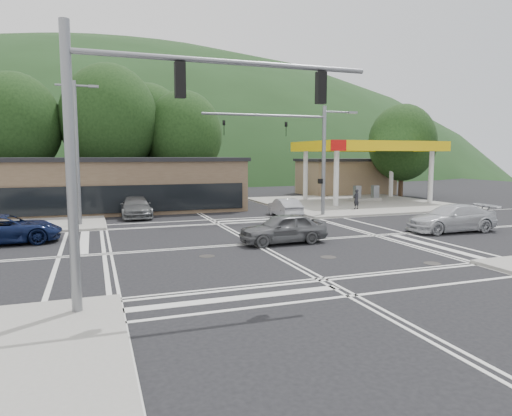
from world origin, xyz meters
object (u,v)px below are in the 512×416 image
object	(u,v)px
car_grey_center	(283,228)
car_queue_a	(285,208)
car_blue_west	(5,229)
car_silver_east	(451,218)
car_queue_b	(225,198)
car_northbound	(136,207)
pedestrian	(356,199)

from	to	relation	value
car_grey_center	car_queue_a	bearing A→B (deg)	154.48
car_blue_west	car_queue_a	bearing A→B (deg)	-78.65
car_queue_a	car_grey_center	bearing A→B (deg)	69.62
car_queue_a	car_silver_east	bearing A→B (deg)	129.08
car_queue_b	car_northbound	distance (m)	8.64
car_grey_center	pedestrian	xyz separation A→B (m)	(10.97, 10.64, 0.18)
car_silver_east	car_queue_b	xyz separation A→B (m)	(-9.17, 16.56, 0.02)
car_blue_west	car_grey_center	bearing A→B (deg)	-112.71
car_queue_b	pedestrian	distance (m)	11.08
car_blue_west	car_queue_a	xyz separation A→B (m)	(17.47, 4.68, -0.08)
car_queue_b	pedestrian	size ratio (longest dim) A/B	2.99
car_queue_b	car_northbound	bearing A→B (deg)	18.73
car_grey_center	car_queue_a	size ratio (longest dim) A/B	1.10
car_grey_center	car_queue_b	xyz separation A→B (m)	(1.61, 16.56, 0.04)
car_blue_west	car_northbound	size ratio (longest dim) A/B	1.03
car_blue_west	car_northbound	distance (m)	10.91
car_queue_b	car_blue_west	bearing A→B (deg)	31.84
car_grey_center	car_northbound	xyz separation A→B (m)	(-6.20, 12.84, -0.01)
car_grey_center	car_queue_b	distance (m)	16.64
car_grey_center	pedestrian	size ratio (longest dim) A/B	2.83
car_silver_east	car_northbound	size ratio (longest dim) A/B	1.04
car_silver_east	car_blue_west	bearing A→B (deg)	-97.67
car_blue_west	car_silver_east	xyz separation A→B (m)	(24.14, -4.62, 0.04)
car_silver_east	car_queue_b	bearing A→B (deg)	-147.88
car_queue_a	car_queue_b	bearing A→B (deg)	-67.55
car_queue_b	car_northbound	xyz separation A→B (m)	(-7.80, -3.72, -0.05)
car_blue_west	car_grey_center	xyz separation A→B (m)	(13.36, -4.62, 0.02)
car_grey_center	pedestrian	distance (m)	15.28
car_silver_east	car_queue_a	xyz separation A→B (m)	(-6.67, 9.30, -0.12)
car_silver_east	car_northbound	bearing A→B (deg)	-123.96
car_queue_a	car_northbound	xyz separation A→B (m)	(-10.30, 3.54, 0.08)
car_blue_west	car_silver_east	bearing A→B (deg)	-104.49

